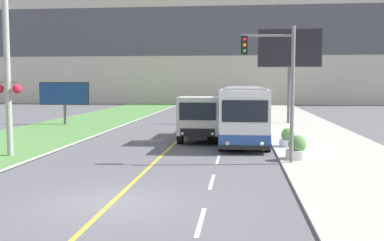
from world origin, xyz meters
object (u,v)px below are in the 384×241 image
at_px(utility_pole_near, 6,37).
at_px(billboard_large, 290,51).
at_px(planter_round_near, 297,149).
at_px(planter_round_second, 288,138).
at_px(billboard_small, 65,95).
at_px(city_bus, 244,113).
at_px(traffic_light_mast, 277,77).
at_px(dump_truck, 201,119).

distance_m(utility_pole_near, billboard_large, 23.37).
bearing_deg(planter_round_near, planter_round_second, 89.86).
bearing_deg(planter_round_near, billboard_small, 137.55).
bearing_deg(planter_round_second, billboard_small, 145.63).
distance_m(city_bus, planter_round_near, 7.68).
height_order(traffic_light_mast, planter_round_near, traffic_light_mast).
height_order(traffic_light_mast, billboard_large, billboard_large).
bearing_deg(planter_round_second, city_bus, 125.29).
height_order(billboard_small, planter_round_near, billboard_small).
xyz_separation_m(dump_truck, utility_pole_near, (-8.60, -6.08, 4.24)).
distance_m(city_bus, billboard_large, 12.07).
bearing_deg(planter_round_near, city_bus, 107.89).
bearing_deg(traffic_light_mast, city_bus, 99.31).
relative_size(dump_truck, traffic_light_mast, 1.07).
bearing_deg(utility_pole_near, planter_round_near, 0.63).
height_order(dump_truck, planter_round_second, dump_truck).
bearing_deg(planter_round_second, dump_truck, 157.65).
height_order(utility_pole_near, planter_round_second, utility_pole_near).
bearing_deg(dump_truck, traffic_light_mast, -60.48).
bearing_deg(planter_round_near, billboard_large, 85.20).
relative_size(dump_truck, utility_pole_near, 0.52).
bearing_deg(traffic_light_mast, billboard_small, 134.22).
xyz_separation_m(city_bus, planter_round_near, (2.34, -7.24, -1.08)).
bearing_deg(utility_pole_near, traffic_light_mast, -3.41).
distance_m(billboard_large, planter_round_second, 15.01).
height_order(billboard_large, billboard_small, billboard_large).
relative_size(utility_pole_near, billboard_small, 2.78).
bearing_deg(traffic_light_mast, billboard_large, 82.38).
distance_m(traffic_light_mast, billboard_large, 19.00).
distance_m(utility_pole_near, traffic_light_mast, 12.62).
bearing_deg(traffic_light_mast, dump_truck, 119.52).
bearing_deg(planter_round_second, planter_round_near, -90.14).
bearing_deg(planter_round_second, traffic_light_mast, -101.88).
distance_m(utility_pole_near, planter_round_near, 14.38).
xyz_separation_m(traffic_light_mast, billboard_large, (2.50, 18.69, 2.31)).
height_order(traffic_light_mast, planter_round_second, traffic_light_mast).
xyz_separation_m(planter_round_near, planter_round_second, (0.01, 3.92, -0.03)).
distance_m(planter_round_near, planter_round_second, 3.92).
bearing_deg(planter_round_second, billboard_large, 83.89).
bearing_deg(dump_truck, planter_round_near, -50.62).
bearing_deg(city_bus, planter_round_second, -54.71).
bearing_deg(traffic_light_mast, planter_round_near, 41.63).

